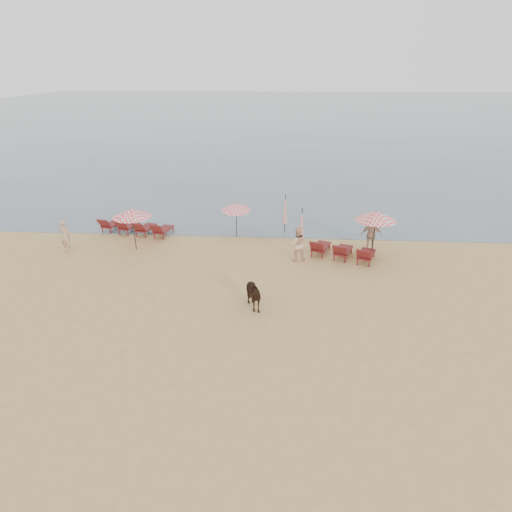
{
  "coord_description": "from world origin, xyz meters",
  "views": [
    {
      "loc": [
        1.11,
        -12.62,
        9.06
      ],
      "look_at": [
        0.0,
        5.0,
        1.1
      ],
      "focal_mm": 30.0,
      "sensor_mm": 36.0,
      "label": 1
    }
  ],
  "objects_px": {
    "umbrella_open_left_a": "(132,213)",
    "umbrella_closed_right": "(302,225)",
    "umbrella_closed_left": "(285,209)",
    "beachgoer_right_a": "(297,244)",
    "lounger_cluster_right": "(342,250)",
    "umbrella_open_right": "(376,216)",
    "lounger_cluster_left": "(135,227)",
    "cow": "(251,294)",
    "umbrella_open_left_b": "(236,207)",
    "beachgoer_left": "(65,236)",
    "beachgoer_right_b": "(371,235)"
  },
  "relations": [
    {
      "from": "umbrella_open_left_a",
      "to": "umbrella_closed_right",
      "type": "bearing_deg",
      "value": 24.62
    },
    {
      "from": "umbrella_closed_left",
      "to": "beachgoer_right_a",
      "type": "bearing_deg",
      "value": -81.33
    },
    {
      "from": "lounger_cluster_right",
      "to": "umbrella_open_right",
      "type": "bearing_deg",
      "value": 32.05
    },
    {
      "from": "lounger_cluster_left",
      "to": "cow",
      "type": "height_order",
      "value": "cow"
    },
    {
      "from": "umbrella_open_right",
      "to": "lounger_cluster_right",
      "type": "bearing_deg",
      "value": 174.92
    },
    {
      "from": "umbrella_open_left_b",
      "to": "beachgoer_right_a",
      "type": "xyz_separation_m",
      "value": [
        3.34,
        -3.0,
        -0.89
      ]
    },
    {
      "from": "cow",
      "to": "umbrella_open_left_b",
      "type": "bearing_deg",
      "value": 75.32
    },
    {
      "from": "umbrella_open_left_a",
      "to": "beachgoer_left",
      "type": "distance_m",
      "value": 3.71
    },
    {
      "from": "lounger_cluster_left",
      "to": "umbrella_open_right",
      "type": "height_order",
      "value": "umbrella_open_right"
    },
    {
      "from": "lounger_cluster_left",
      "to": "umbrella_open_left_a",
      "type": "height_order",
      "value": "umbrella_open_left_a"
    },
    {
      "from": "lounger_cluster_left",
      "to": "umbrella_closed_left",
      "type": "relative_size",
      "value": 1.89
    },
    {
      "from": "umbrella_closed_right",
      "to": "beachgoer_right_a",
      "type": "distance_m",
      "value": 1.33
    },
    {
      "from": "umbrella_open_left_b",
      "to": "umbrella_closed_right",
      "type": "bearing_deg",
      "value": -25.34
    },
    {
      "from": "umbrella_closed_left",
      "to": "beachgoer_right_b",
      "type": "distance_m",
      "value": 5.2
    },
    {
      "from": "umbrella_open_right",
      "to": "umbrella_closed_right",
      "type": "bearing_deg",
      "value": 154.97
    },
    {
      "from": "umbrella_open_right",
      "to": "beachgoer_right_b",
      "type": "bearing_deg",
      "value": 68.76
    },
    {
      "from": "lounger_cluster_left",
      "to": "cow",
      "type": "xyz_separation_m",
      "value": [
        7.28,
        -7.83,
        0.2
      ]
    },
    {
      "from": "lounger_cluster_left",
      "to": "beachgoer_left",
      "type": "height_order",
      "value": "beachgoer_left"
    },
    {
      "from": "umbrella_closed_right",
      "to": "cow",
      "type": "height_order",
      "value": "umbrella_closed_right"
    },
    {
      "from": "beachgoer_left",
      "to": "cow",
      "type": "bearing_deg",
      "value": 172.08
    },
    {
      "from": "lounger_cluster_left",
      "to": "beachgoer_right_a",
      "type": "distance_m",
      "value": 9.77
    },
    {
      "from": "lounger_cluster_left",
      "to": "umbrella_closed_left",
      "type": "bearing_deg",
      "value": 18.37
    },
    {
      "from": "cow",
      "to": "beachgoer_left",
      "type": "xyz_separation_m",
      "value": [
        -10.04,
        5.09,
        0.25
      ]
    },
    {
      "from": "cow",
      "to": "lounger_cluster_left",
      "type": "bearing_deg",
      "value": 108.16
    },
    {
      "from": "umbrella_open_left_b",
      "to": "umbrella_open_right",
      "type": "distance_m",
      "value": 7.57
    },
    {
      "from": "umbrella_open_right",
      "to": "beachgoer_left",
      "type": "relative_size",
      "value": 1.38
    },
    {
      "from": "beachgoer_left",
      "to": "lounger_cluster_left",
      "type": "bearing_deg",
      "value": -116.26
    },
    {
      "from": "umbrella_open_right",
      "to": "cow",
      "type": "bearing_deg",
      "value": -153.74
    },
    {
      "from": "umbrella_closed_right",
      "to": "cow",
      "type": "distance_m",
      "value": 6.36
    },
    {
      "from": "umbrella_open_left_a",
      "to": "beachgoer_right_a",
      "type": "distance_m",
      "value": 8.63
    },
    {
      "from": "umbrella_open_left_a",
      "to": "beachgoer_right_b",
      "type": "xyz_separation_m",
      "value": [
        12.42,
        0.56,
        -1.12
      ]
    },
    {
      "from": "lounger_cluster_right",
      "to": "beachgoer_right_a",
      "type": "xyz_separation_m",
      "value": [
        -2.29,
        -0.32,
        0.43
      ]
    },
    {
      "from": "umbrella_open_left_a",
      "to": "umbrella_open_left_b",
      "type": "bearing_deg",
      "value": 45.03
    },
    {
      "from": "lounger_cluster_right",
      "to": "umbrella_open_left_b",
      "type": "height_order",
      "value": "umbrella_open_left_b"
    },
    {
      "from": "umbrella_open_right",
      "to": "beachgoer_right_b",
      "type": "height_order",
      "value": "umbrella_open_right"
    },
    {
      "from": "umbrella_open_left_b",
      "to": "beachgoer_left",
      "type": "distance_m",
      "value": 9.1
    },
    {
      "from": "umbrella_open_left_a",
      "to": "beachgoer_right_b",
      "type": "relative_size",
      "value": 1.24
    },
    {
      "from": "umbrella_open_left_a",
      "to": "beachgoer_left",
      "type": "relative_size",
      "value": 1.26
    },
    {
      "from": "cow",
      "to": "beachgoer_left",
      "type": "bearing_deg",
      "value": 128.35
    },
    {
      "from": "umbrella_open_left_b",
      "to": "cow",
      "type": "bearing_deg",
      "value": -78.25
    },
    {
      "from": "beachgoer_right_b",
      "to": "umbrella_closed_left",
      "type": "bearing_deg",
      "value": -22.16
    },
    {
      "from": "lounger_cluster_left",
      "to": "umbrella_open_left_b",
      "type": "distance_m",
      "value": 6.06
    },
    {
      "from": "cow",
      "to": "umbrella_closed_left",
      "type": "bearing_deg",
      "value": 56.35
    },
    {
      "from": "umbrella_closed_right",
      "to": "cow",
      "type": "relative_size",
      "value": 1.56
    },
    {
      "from": "lounger_cluster_right",
      "to": "beachgoer_right_a",
      "type": "relative_size",
      "value": 1.93
    },
    {
      "from": "lounger_cluster_left",
      "to": "umbrella_closed_right",
      "type": "height_order",
      "value": "umbrella_closed_right"
    },
    {
      "from": "lounger_cluster_right",
      "to": "beachgoer_right_b",
      "type": "bearing_deg",
      "value": 55.14
    },
    {
      "from": "umbrella_closed_right",
      "to": "beachgoer_left",
      "type": "relative_size",
      "value": 1.33
    },
    {
      "from": "beachgoer_right_a",
      "to": "beachgoer_right_b",
      "type": "relative_size",
      "value": 0.98
    },
    {
      "from": "cow",
      "to": "beachgoer_right_a",
      "type": "height_order",
      "value": "beachgoer_right_a"
    }
  ]
}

